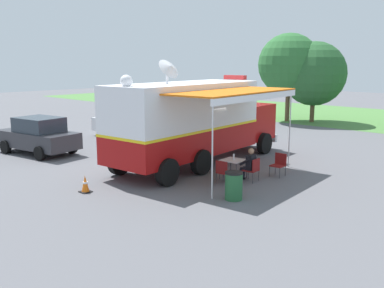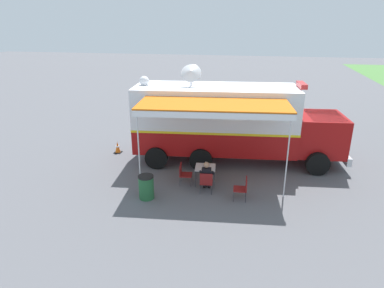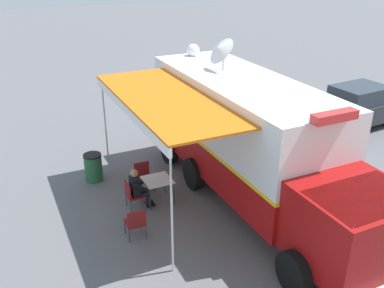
{
  "view_description": "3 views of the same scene",
  "coord_description": "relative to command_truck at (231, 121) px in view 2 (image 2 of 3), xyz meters",
  "views": [
    {
      "loc": [
        12.31,
        -12.51,
        4.34
      ],
      "look_at": [
        1.01,
        -0.65,
        1.21
      ],
      "focal_mm": 40.4,
      "sensor_mm": 36.0,
      "label": 1
    },
    {
      "loc": [
        14.71,
        1.7,
        6.25
      ],
      "look_at": [
        2.17,
        -0.65,
        1.53
      ],
      "focal_mm": 31.42,
      "sensor_mm": 36.0,
      "label": 2
    },
    {
      "loc": [
        5.43,
        10.61,
        6.82
      ],
      "look_at": [
        1.22,
        -0.77,
        1.34
      ],
      "focal_mm": 40.37,
      "sensor_mm": 36.0,
      "label": 3
    }
  ],
  "objects": [
    {
      "name": "ground_plane",
      "position": [
        0.03,
        -0.75,
        -1.94
      ],
      "size": [
        100.0,
        100.0,
        0.0
      ],
      "primitive_type": "plane",
      "color": "#5B5B60"
    },
    {
      "name": "lot_stripe",
      "position": [
        -3.23,
        1.41,
        -1.94
      ],
      "size": [
        0.55,
        4.79,
        0.01
      ],
      "primitive_type": "cube",
      "rotation": [
        0.0,
        0.0,
        0.09
      ],
      "color": "silver",
      "rests_on": "ground"
    },
    {
      "name": "command_truck",
      "position": [
        0.0,
        0.0,
        0.0
      ],
      "size": [
        5.53,
        9.67,
        4.53
      ],
      "color": "#9E0F0F",
      "rests_on": "ground"
    },
    {
      "name": "folding_table",
      "position": [
        2.6,
        -0.78,
        -1.27
      ],
      "size": [
        0.87,
        0.87,
        0.73
      ],
      "color": "silver",
      "rests_on": "ground"
    },
    {
      "name": "water_bottle",
      "position": [
        2.6,
        -0.77,
        -1.11
      ],
      "size": [
        0.07,
        0.07,
        0.22
      ],
      "color": "silver",
      "rests_on": "folding_table"
    },
    {
      "name": "folding_chair_at_table",
      "position": [
        3.4,
        -0.63,
        -1.43
      ],
      "size": [
        0.52,
        0.52,
        0.87
      ],
      "color": "maroon",
      "rests_on": "ground"
    },
    {
      "name": "folding_chair_beside_table",
      "position": [
        2.82,
        -1.63,
        -1.43
      ],
      "size": [
        0.52,
        0.52,
        0.87
      ],
      "color": "maroon",
      "rests_on": "ground"
    },
    {
      "name": "folding_chair_spare_by_truck",
      "position": [
        3.62,
        0.76,
        -1.43
      ],
      "size": [
        0.5,
        0.5,
        0.87
      ],
      "color": "maroon",
      "rests_on": "ground"
    },
    {
      "name": "seated_responder",
      "position": [
        3.21,
        -0.65,
        -1.29
      ],
      "size": [
        0.69,
        0.59,
        1.25
      ],
      "color": "black",
      "rests_on": "ground"
    },
    {
      "name": "trash_bin",
      "position": [
        4.17,
        -2.75,
        -1.49
      ],
      "size": [
        0.57,
        0.57,
        0.91
      ],
      "color": "#235B33",
      "rests_on": "ground"
    },
    {
      "name": "traffic_cone",
      "position": [
        0.05,
        -5.59,
        -1.66
      ],
      "size": [
        0.36,
        0.36,
        0.58
      ],
      "color": "black",
      "rests_on": "ground"
    },
    {
      "name": "car_behind_truck",
      "position": [
        -7.68,
        2.3,
        -1.06
      ],
      "size": [
        4.47,
        2.62,
        1.76
      ],
      "color": "silver",
      "rests_on": "ground"
    },
    {
      "name": "car_far_corner",
      "position": [
        -6.95,
        -3.63,
        -1.06
      ],
      "size": [
        4.44,
        2.52,
        1.76
      ],
      "color": "#2D2D33",
      "rests_on": "ground"
    }
  ]
}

